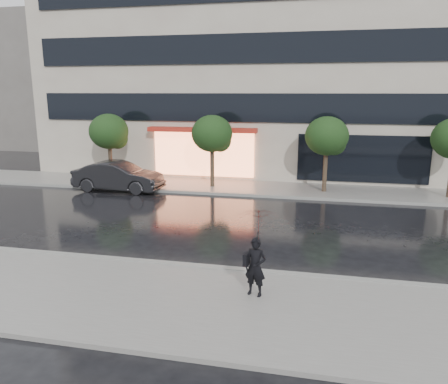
# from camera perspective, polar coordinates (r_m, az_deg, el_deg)

# --- Properties ---
(ground) EXTENTS (120.00, 120.00, 0.00)m
(ground) POSITION_cam_1_polar(r_m,az_deg,el_deg) (14.06, 0.70, -8.75)
(ground) COLOR black
(ground) RESTS_ON ground
(sidewalk_near) EXTENTS (60.00, 4.50, 0.12)m
(sidewalk_near) POSITION_cam_1_polar(r_m,az_deg,el_deg) (11.16, -2.76, -14.52)
(sidewalk_near) COLOR slate
(sidewalk_near) RESTS_ON ground
(sidewalk_far) EXTENTS (60.00, 3.50, 0.12)m
(sidewalk_far) POSITION_cam_1_polar(r_m,az_deg,el_deg) (23.76, 5.66, 0.44)
(sidewalk_far) COLOR slate
(sidewalk_far) RESTS_ON ground
(curb_near) EXTENTS (60.00, 0.25, 0.14)m
(curb_near) POSITION_cam_1_polar(r_m,az_deg,el_deg) (13.13, -0.19, -10.05)
(curb_near) COLOR gray
(curb_near) RESTS_ON ground
(curb_far) EXTENTS (60.00, 0.25, 0.14)m
(curb_far) POSITION_cam_1_polar(r_m,az_deg,el_deg) (22.06, 5.13, -0.51)
(curb_far) COLOR gray
(curb_far) RESTS_ON ground
(office_building) EXTENTS (30.00, 12.76, 18.00)m
(office_building) POSITION_cam_1_polar(r_m,az_deg,el_deg) (31.10, 7.82, 19.92)
(office_building) COLOR #BCB29F
(office_building) RESTS_ON ground
(bg_building_left) EXTENTS (14.00, 10.00, 12.00)m
(bg_building_left) POSITION_cam_1_polar(r_m,az_deg,el_deg) (49.42, -26.72, 12.60)
(bg_building_left) COLOR #59544F
(bg_building_left) RESTS_ON ground
(tree_far_west) EXTENTS (2.20, 2.20, 3.99)m
(tree_far_west) POSITION_cam_1_polar(r_m,az_deg,el_deg) (25.68, -14.65, 7.49)
(tree_far_west) COLOR #33261C
(tree_far_west) RESTS_ON ground
(tree_mid_west) EXTENTS (2.20, 2.20, 3.99)m
(tree_mid_west) POSITION_cam_1_polar(r_m,az_deg,el_deg) (23.60, -1.41, 7.45)
(tree_mid_west) COLOR #33261C
(tree_mid_west) RESTS_ON ground
(tree_mid_east) EXTENTS (2.20, 2.20, 3.99)m
(tree_mid_east) POSITION_cam_1_polar(r_m,az_deg,el_deg) (22.94, 13.42, 6.95)
(tree_mid_east) COLOR #33261C
(tree_mid_east) RESTS_ON ground
(parked_car) EXTENTS (4.83, 1.84, 1.57)m
(parked_car) POSITION_cam_1_polar(r_m,az_deg,el_deg) (23.91, -13.63, 1.99)
(parked_car) COLOR black
(parked_car) RESTS_ON ground
(pedestrian_with_umbrella) EXTENTS (1.19, 1.21, 2.28)m
(pedestrian_with_umbrella) POSITION_cam_1_polar(r_m,az_deg,el_deg) (10.93, 4.38, -5.97)
(pedestrian_with_umbrella) COLOR black
(pedestrian_with_umbrella) RESTS_ON sidewalk_near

